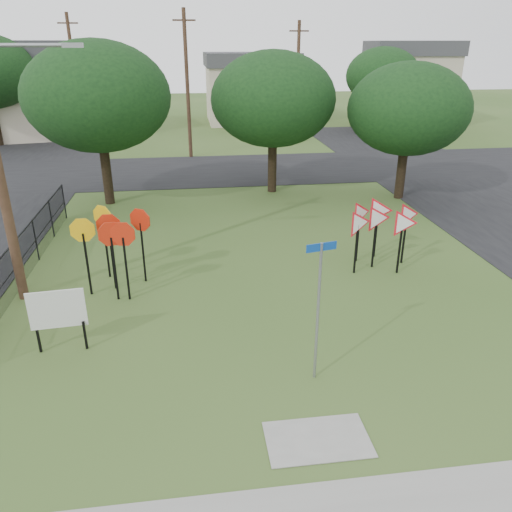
{
  "coord_description": "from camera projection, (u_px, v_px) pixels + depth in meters",
  "views": [
    {
      "loc": [
        -2.19,
        -9.61,
        7.07
      ],
      "look_at": [
        -0.47,
        3.0,
        1.6
      ],
      "focal_mm": 35.0,
      "sensor_mm": 36.0,
      "label": 1
    }
  ],
  "objects": [
    {
      "name": "ground",
      "position": [
        293.0,
        366.0,
        11.81
      ],
      "size": [
        140.0,
        140.0,
        0.0
      ],
      "primitive_type": "plane",
      "color": "#324F1D"
    },
    {
      "name": "street_name_sign",
      "position": [
        318.0,
        305.0,
        10.7
      ],
      "size": [
        0.67,
        0.17,
        3.31
      ],
      "color": "gray",
      "rests_on": "ground"
    },
    {
      "name": "far_pole_a",
      "position": [
        187.0,
        85.0,
        31.6
      ],
      "size": [
        1.4,
        0.24,
        9.0
      ],
      "color": "#4B3322",
      "rests_on": "ground"
    },
    {
      "name": "house_mid",
      "position": [
        250.0,
        87.0,
        47.49
      ],
      "size": [
        8.4,
        8.4,
        6.2
      ],
      "color": "beige",
      "rests_on": "ground"
    },
    {
      "name": "far_pole_c",
      "position": [
        75.0,
        79.0,
        36.07
      ],
      "size": [
        1.4,
        0.24,
        9.0
      ],
      "color": "#4B3322",
      "rests_on": "ground"
    },
    {
      "name": "fence_run",
      "position": [
        26.0,
        252.0,
        16.25
      ],
      "size": [
        0.05,
        11.55,
        1.5
      ],
      "color": "black",
      "rests_on": "ground"
    },
    {
      "name": "tree_near_right",
      "position": [
        408.0,
        109.0,
        22.97
      ],
      "size": [
        5.6,
        5.6,
        6.33
      ],
      "color": "black",
      "rests_on": "ground"
    },
    {
      "name": "stop_sign_cluster",
      "position": [
        112.0,
        235.0,
        14.78
      ],
      "size": [
        2.29,
        1.98,
        2.45
      ],
      "color": "black",
      "rests_on": "ground"
    },
    {
      "name": "tree_near_left",
      "position": [
        98.0,
        97.0,
        21.9
      ],
      "size": [
        6.4,
        6.4,
        7.27
      ],
      "color": "black",
      "rests_on": "ground"
    },
    {
      "name": "curb_pad",
      "position": [
        318.0,
        439.0,
        9.62
      ],
      "size": [
        2.0,
        1.2,
        0.02
      ],
      "primitive_type": "cube",
      "color": "gray",
      "rests_on": "ground"
    },
    {
      "name": "house_right",
      "position": [
        408.0,
        83.0,
        45.38
      ],
      "size": [
        8.3,
        8.3,
        7.2
      ],
      "color": "beige",
      "rests_on": "ground"
    },
    {
      "name": "street_right",
      "position": [
        509.0,
        213.0,
        22.4
      ],
      "size": [
        8.0,
        50.0,
        0.02
      ],
      "primitive_type": "cube",
      "color": "black",
      "rests_on": "ground"
    },
    {
      "name": "tree_near_mid",
      "position": [
        273.0,
        99.0,
        23.93
      ],
      "size": [
        6.0,
        6.0,
        6.8
      ],
      "color": "black",
      "rests_on": "ground"
    },
    {
      "name": "house_left",
      "position": [
        35.0,
        89.0,
        39.59
      ],
      "size": [
        10.58,
        8.88,
        7.2
      ],
      "color": "beige",
      "rests_on": "ground"
    },
    {
      "name": "far_pole_b",
      "position": [
        297.0,
        83.0,
        36.33
      ],
      "size": [
        1.4,
        0.24,
        8.5
      ],
      "color": "#4B3322",
      "rests_on": "ground"
    },
    {
      "name": "yield_sign_cluster",
      "position": [
        380.0,
        220.0,
        16.52
      ],
      "size": [
        2.82,
        1.62,
        2.24
      ],
      "color": "black",
      "rests_on": "ground"
    },
    {
      "name": "info_board",
      "position": [
        57.0,
        312.0,
        12.0
      ],
      "size": [
        1.33,
        0.16,
        1.66
      ],
      "color": "black",
      "rests_on": "ground"
    },
    {
      "name": "street_far",
      "position": [
        226.0,
        170.0,
        30.02
      ],
      "size": [
        60.0,
        8.0,
        0.02
      ],
      "primitive_type": "cube",
      "color": "black",
      "rests_on": "ground"
    },
    {
      "name": "tree_far_right",
      "position": [
        383.0,
        76.0,
        40.89
      ],
      "size": [
        6.0,
        6.0,
        6.8
      ],
      "color": "black",
      "rests_on": "ground"
    }
  ]
}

